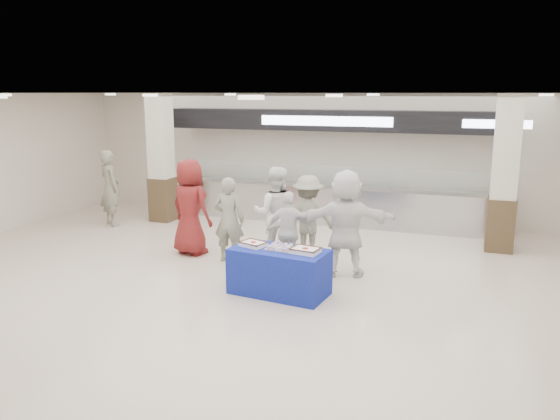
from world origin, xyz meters
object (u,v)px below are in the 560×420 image
at_px(soldier_a, 229,220).
at_px(soldier_bg, 110,188).
at_px(sheet_cake_left, 253,243).
at_px(cupcake_tray, 280,247).
at_px(chef_tall, 276,213).
at_px(chef_short, 289,232).
at_px(sheet_cake_right, 305,250).
at_px(civilian_maroon, 190,207).
at_px(display_table, 279,272).
at_px(civilian_white, 346,223).
at_px(soldier_b, 308,218).

xyz_separation_m(soldier_a, soldier_bg, (-3.99, 1.69, 0.11)).
relative_size(sheet_cake_left, cupcake_tray, 1.01).
xyz_separation_m(cupcake_tray, chef_tall, (-0.74, 1.80, 0.13)).
xyz_separation_m(chef_short, soldier_bg, (-5.26, 1.83, 0.20)).
bearing_deg(cupcake_tray, soldier_a, 138.88).
relative_size(chef_tall, soldier_bg, 0.98).
xyz_separation_m(sheet_cake_right, chef_short, (-0.68, 1.21, -0.06)).
xyz_separation_m(sheet_cake_left, cupcake_tray, (0.48, -0.04, -0.01)).
distance_m(cupcake_tray, soldier_a, 2.02).
bearing_deg(chef_tall, civilian_maroon, -8.04).
xyz_separation_m(display_table, sheet_cake_left, (-0.47, 0.04, 0.42)).
bearing_deg(display_table, cupcake_tray, 3.35).
distance_m(sheet_cake_right, civilian_maroon, 3.29).
bearing_deg(chef_tall, soldier_bg, -31.44).
bearing_deg(civilian_white, sheet_cake_right, 58.35).
bearing_deg(soldier_a, display_table, 133.02).
xyz_separation_m(sheet_cake_right, soldier_b, (-0.56, 1.97, 0.04)).
height_order(display_table, soldier_a, soldier_a).
height_order(civilian_maroon, soldier_a, civilian_maroon).
distance_m(sheet_cake_left, civilian_maroon, 2.48).
bearing_deg(chef_short, sheet_cake_left, 69.37).
bearing_deg(chef_tall, display_table, 94.86).
xyz_separation_m(soldier_a, soldier_b, (1.39, 0.61, 0.01)).
bearing_deg(cupcake_tray, sheet_cake_right, -3.85).
distance_m(sheet_cake_left, soldier_a, 1.65).
bearing_deg(soldier_a, civilian_maroon, -17.61).
xyz_separation_m(sheet_cake_right, civilian_white, (0.34, 1.30, 0.17)).
bearing_deg(sheet_cake_left, civilian_white, 44.38).
height_order(display_table, sheet_cake_left, sheet_cake_left).
relative_size(chef_short, civilian_white, 0.77).
bearing_deg(sheet_cake_right, display_table, 176.17).
distance_m(display_table, cupcake_tray, 0.41).
xyz_separation_m(soldier_a, chef_short, (1.27, -0.14, -0.09)).
bearing_deg(civilian_white, soldier_a, -18.53).
xyz_separation_m(sheet_cake_right, soldier_bg, (-5.94, 3.05, 0.14)).
xyz_separation_m(sheet_cake_left, soldier_a, (-1.04, 1.28, 0.03)).
bearing_deg(soldier_a, sheet_cake_left, 123.43).
relative_size(civilian_maroon, soldier_bg, 1.03).
bearing_deg(soldier_b, soldier_bg, -33.16).
bearing_deg(chef_tall, chef_short, 111.29).
distance_m(sheet_cake_right, soldier_a, 2.38).
distance_m(display_table, civilian_maroon, 2.95).
bearing_deg(sheet_cake_left, display_table, -5.38).
height_order(sheet_cake_left, soldier_a, soldier_a).
xyz_separation_m(cupcake_tray, soldier_bg, (-5.51, 3.02, 0.15)).
height_order(soldier_a, chef_tall, chef_tall).
distance_m(display_table, chef_short, 1.26).
height_order(chef_short, civilian_white, civilian_white).
bearing_deg(soldier_b, chef_tall, -9.42).
relative_size(display_table, civilian_maroon, 0.80).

